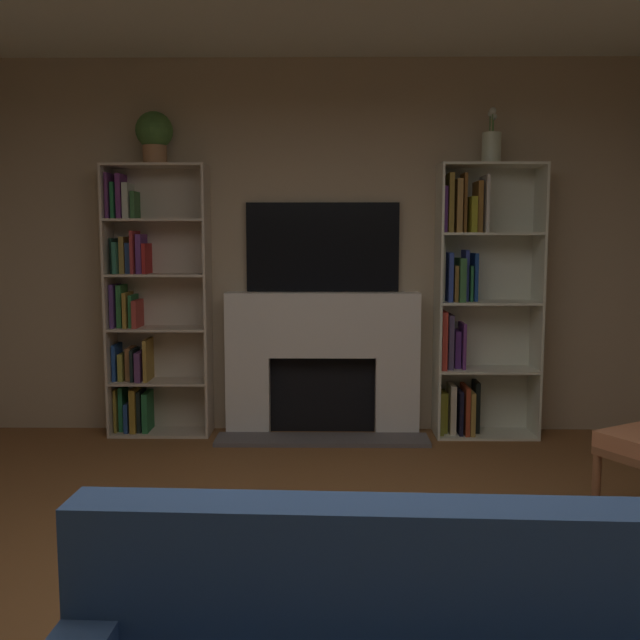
{
  "coord_description": "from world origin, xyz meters",
  "views": [
    {
      "loc": [
        0.04,
        -2.45,
        1.46
      ],
      "look_at": [
        0.0,
        1.17,
        1.05
      ],
      "focal_mm": 39.83,
      "sensor_mm": 36.0,
      "label": 1
    }
  ],
  "objects_px": {
    "tv": "(323,247)",
    "potted_plant": "(154,135)",
    "bookshelf_right": "(473,304)",
    "vase_with_flowers": "(491,146)",
    "bookshelf_left": "(148,307)",
    "fireplace": "(323,360)"
  },
  "relations": [
    {
      "from": "tv",
      "to": "vase_with_flowers",
      "type": "xyz_separation_m",
      "value": [
        1.21,
        -0.12,
        0.73
      ]
    },
    {
      "from": "bookshelf_left",
      "to": "potted_plant",
      "type": "bearing_deg",
      "value": -24.64
    },
    {
      "from": "tv",
      "to": "bookshelf_left",
      "type": "bearing_deg",
      "value": -176.61
    },
    {
      "from": "fireplace",
      "to": "bookshelf_left",
      "type": "xyz_separation_m",
      "value": [
        -1.31,
        0.0,
        0.4
      ]
    },
    {
      "from": "potted_plant",
      "to": "vase_with_flowers",
      "type": "bearing_deg",
      "value": -0.01
    },
    {
      "from": "tv",
      "to": "bookshelf_left",
      "type": "height_order",
      "value": "bookshelf_left"
    },
    {
      "from": "tv",
      "to": "bookshelf_right",
      "type": "relative_size",
      "value": 0.57
    },
    {
      "from": "tv",
      "to": "bookshelf_right",
      "type": "bearing_deg",
      "value": -4.74
    },
    {
      "from": "fireplace",
      "to": "bookshelf_left",
      "type": "height_order",
      "value": "bookshelf_left"
    },
    {
      "from": "bookshelf_left",
      "to": "vase_with_flowers",
      "type": "height_order",
      "value": "vase_with_flowers"
    },
    {
      "from": "tv",
      "to": "potted_plant",
      "type": "xyz_separation_m",
      "value": [
        -1.21,
        -0.12,
        0.81
      ]
    },
    {
      "from": "bookshelf_left",
      "to": "bookshelf_right",
      "type": "height_order",
      "value": "same"
    },
    {
      "from": "bookshelf_left",
      "to": "bookshelf_right",
      "type": "xyz_separation_m",
      "value": [
        2.42,
        -0.01,
        0.03
      ]
    },
    {
      "from": "tv",
      "to": "bookshelf_left",
      "type": "distance_m",
      "value": 1.38
    },
    {
      "from": "fireplace",
      "to": "bookshelf_left",
      "type": "distance_m",
      "value": 1.37
    },
    {
      "from": "tv",
      "to": "bookshelf_left",
      "type": "xyz_separation_m",
      "value": [
        -1.31,
        -0.08,
        -0.44
      ]
    },
    {
      "from": "fireplace",
      "to": "bookshelf_right",
      "type": "relative_size",
      "value": 0.77
    },
    {
      "from": "tv",
      "to": "potted_plant",
      "type": "height_order",
      "value": "potted_plant"
    },
    {
      "from": "bookshelf_right",
      "to": "vase_with_flowers",
      "type": "xyz_separation_m",
      "value": [
        0.1,
        -0.03,
        1.14
      ]
    },
    {
      "from": "fireplace",
      "to": "potted_plant",
      "type": "relative_size",
      "value": 4.11
    },
    {
      "from": "fireplace",
      "to": "bookshelf_left",
      "type": "bearing_deg",
      "value": 179.9
    },
    {
      "from": "tv",
      "to": "bookshelf_left",
      "type": "relative_size",
      "value": 0.57
    }
  ]
}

